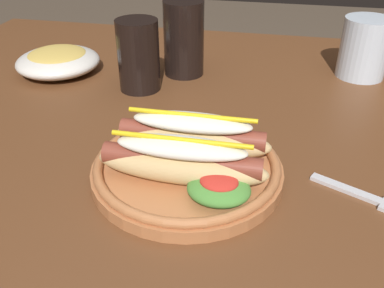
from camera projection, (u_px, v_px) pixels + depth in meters
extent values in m
cube|color=brown|center=(227.00, 145.00, 0.64)|extent=(1.32, 1.01, 0.04)
cylinder|color=brown|center=(52.00, 158.00, 1.27)|extent=(0.06, 0.06, 0.70)
cylinder|color=#B77042|center=(187.00, 171.00, 0.53)|extent=(0.24, 0.24, 0.02)
torus|color=#B77042|center=(187.00, 163.00, 0.53)|extent=(0.23, 0.23, 0.01)
ellipsoid|color=tan|center=(182.00, 166.00, 0.49)|extent=(0.20, 0.05, 0.04)
cylinder|color=brown|center=(181.00, 161.00, 0.49)|extent=(0.19, 0.03, 0.03)
ellipsoid|color=silver|center=(181.00, 147.00, 0.48)|extent=(0.15, 0.04, 0.02)
cylinder|color=yellow|center=(181.00, 140.00, 0.48)|extent=(0.16, 0.01, 0.01)
ellipsoid|color=tan|center=(192.00, 140.00, 0.54)|extent=(0.20, 0.05, 0.04)
cylinder|color=brown|center=(192.00, 135.00, 0.54)|extent=(0.19, 0.03, 0.03)
ellipsoid|color=silver|center=(192.00, 122.00, 0.53)|extent=(0.15, 0.04, 0.02)
cylinder|color=yellow|center=(192.00, 115.00, 0.53)|extent=(0.16, 0.01, 0.01)
ellipsoid|color=#4C8C38|center=(219.00, 189.00, 0.47)|extent=(0.07, 0.06, 0.02)
ellipsoid|color=red|center=(219.00, 182.00, 0.47)|extent=(0.04, 0.04, 0.01)
cube|color=silver|center=(345.00, 189.00, 0.51)|extent=(0.08, 0.05, 0.00)
cylinder|color=black|center=(138.00, 56.00, 0.74)|extent=(0.07, 0.07, 0.12)
cylinder|color=silver|center=(365.00, 48.00, 0.79)|extent=(0.09, 0.09, 0.11)
cylinder|color=black|center=(184.00, 39.00, 0.79)|extent=(0.08, 0.08, 0.14)
ellipsoid|color=silver|center=(58.00, 62.00, 0.82)|extent=(0.16, 0.16, 0.04)
ellipsoid|color=gold|center=(57.00, 55.00, 0.81)|extent=(0.11, 0.11, 0.02)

